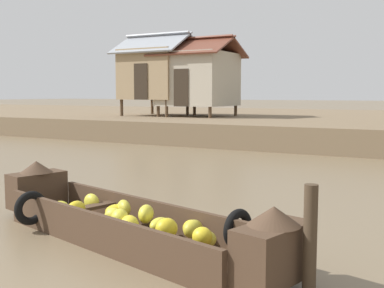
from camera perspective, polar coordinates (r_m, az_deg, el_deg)
ground_plane at (r=12.00m, az=10.61°, el=-4.09°), size 300.00×300.00×0.00m
riverbank_strip at (r=26.50m, az=21.10°, el=2.06°), size 160.00×20.00×0.93m
banana_boat at (r=6.83m, az=-7.75°, el=-9.04°), size 5.41×2.23×0.91m
stilt_house_left at (r=25.85m, az=-3.97°, el=8.30°), size 3.87×3.72×4.31m
stilt_house_mid_left at (r=24.83m, az=0.70°, el=7.80°), size 4.02×3.83×4.02m
mooring_post at (r=5.11m, az=13.76°, el=-11.10°), size 0.14×0.14×1.17m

